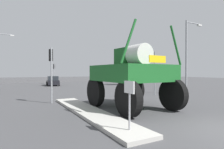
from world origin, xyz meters
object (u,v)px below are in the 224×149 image
at_px(oversize_sprayer, 132,75).
at_px(traffic_signal_near_left, 51,63).
at_px(streetlight_far_left, 0,57).
at_px(bare_tree_right, 133,61).
at_px(traffic_signal_far_left, 54,69).
at_px(lane_arrow_sign, 129,96).
at_px(traffic_signal_near_right, 154,63).
at_px(sedan_ahead, 53,81).
at_px(streetlight_near_right, 188,53).

relative_size(oversize_sprayer, traffic_signal_near_left, 1.42).
distance_m(streetlight_far_left, bare_tree_right, 20.18).
bearing_deg(traffic_signal_far_left, bare_tree_right, -38.11).
distance_m(lane_arrow_sign, traffic_signal_near_right, 11.75).
bearing_deg(bare_tree_right, traffic_signal_far_left, 141.89).
bearing_deg(traffic_signal_near_left, bare_tree_right, 37.44).
relative_size(oversize_sprayer, sedan_ahead, 1.30).
xyz_separation_m(lane_arrow_sign, sedan_ahead, (2.21, 25.49, -0.63)).
distance_m(traffic_signal_far_left, streetlight_far_left, 8.66).
bearing_deg(lane_arrow_sign, streetlight_near_right, 31.39).
bearing_deg(sedan_ahead, traffic_signal_near_right, -154.38).
bearing_deg(traffic_signal_near_right, streetlight_far_left, 126.65).
height_order(lane_arrow_sign, traffic_signal_near_right, traffic_signal_near_right).
relative_size(lane_arrow_sign, bare_tree_right, 0.33).
xyz_separation_m(traffic_signal_near_right, streetlight_near_right, (3.37, -1.12, 1.09)).
height_order(traffic_signal_near_right, traffic_signal_far_left, traffic_signal_near_right).
xyz_separation_m(traffic_signal_far_left, streetlight_far_left, (-8.17, -2.25, 1.74)).
distance_m(oversize_sprayer, streetlight_far_left, 23.84).
relative_size(sedan_ahead, bare_tree_right, 0.82).
bearing_deg(streetlight_far_left, streetlight_near_right, -48.76).
height_order(oversize_sprayer, streetlight_near_right, streetlight_near_right).
relative_size(traffic_signal_near_right, traffic_signal_far_left, 1.12).
height_order(oversize_sprayer, streetlight_far_left, streetlight_far_left).
bearing_deg(oversize_sprayer, streetlight_far_left, 16.67).
height_order(traffic_signal_near_left, streetlight_far_left, streetlight_far_left).
height_order(sedan_ahead, traffic_signal_near_right, traffic_signal_near_right).
height_order(streetlight_far_left, bare_tree_right, streetlight_far_left).
distance_m(traffic_signal_near_right, traffic_signal_far_left, 20.91).
relative_size(traffic_signal_near_right, streetlight_far_left, 0.52).
bearing_deg(sedan_ahead, traffic_signal_near_left, 175.24).
distance_m(sedan_ahead, traffic_signal_near_left, 17.74).
xyz_separation_m(lane_arrow_sign, traffic_signal_near_left, (-1.19, 8.21, 1.51)).
bearing_deg(streetlight_far_left, traffic_signal_near_right, -53.35).
relative_size(lane_arrow_sign, sedan_ahead, 0.41).
bearing_deg(oversize_sprayer, streetlight_near_right, -72.60).
xyz_separation_m(oversize_sprayer, streetlight_near_right, (8.86, 3.25, 2.08)).
relative_size(traffic_signal_far_left, streetlight_far_left, 0.47).
bearing_deg(traffic_signal_near_right, sedan_ahead, 109.23).
xyz_separation_m(traffic_signal_near_left, streetlight_far_left, (-3.95, 17.99, 1.56)).
xyz_separation_m(traffic_signal_far_left, bare_tree_right, (10.98, -8.61, 1.31)).
bearing_deg(oversize_sprayer, sedan_ahead, -1.35).
bearing_deg(traffic_signal_near_left, traffic_signal_near_right, -0.02).
relative_size(traffic_signal_far_left, streetlight_near_right, 0.51).
xyz_separation_m(traffic_signal_near_left, traffic_signal_far_left, (4.22, 20.24, -0.18)).
relative_size(traffic_signal_near_left, traffic_signal_near_right, 0.95).
bearing_deg(oversize_sprayer, traffic_signal_near_left, 39.23).
bearing_deg(traffic_signal_far_left, traffic_signal_near_left, -101.78).
bearing_deg(streetlight_far_left, traffic_signal_far_left, 15.42).
distance_m(lane_arrow_sign, sedan_ahead, 25.60).
relative_size(traffic_signal_near_left, streetlight_near_right, 0.54).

